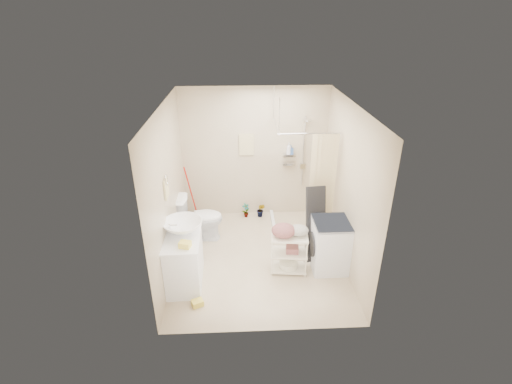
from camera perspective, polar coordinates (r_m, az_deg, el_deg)
floor at (r=6.43m, az=0.40°, el=-10.14°), size 3.20×3.20×0.00m
ceiling at (r=5.32m, az=0.49°, el=13.08°), size 2.80×3.20×0.04m
wall_back at (r=7.23m, az=-0.26°, el=5.86°), size 2.80×0.04×2.60m
wall_front at (r=4.37m, az=1.62°, el=-8.74°), size 2.80×0.04×2.60m
wall_left at (r=5.85m, az=-13.37°, el=0.07°), size 0.04×3.20×2.60m
wall_right at (r=5.99m, az=13.93°, el=0.63°), size 0.04×3.20×2.60m
vanity at (r=5.80m, az=-10.98°, el=-10.09°), size 0.56×0.97×0.84m
sink at (r=5.58m, az=-11.20°, el=-5.29°), size 0.70×0.70×0.20m
counter_basket at (r=5.29m, az=-10.87°, el=-7.93°), size 0.18×0.16×0.09m
floor_basket at (r=5.58m, az=-9.01°, el=-16.38°), size 0.28×0.26×0.12m
toilet at (r=6.82m, az=-8.69°, el=-3.92°), size 0.84×0.50×0.84m
mop at (r=7.42m, az=-10.30°, el=-0.05°), size 0.12×0.12×1.17m
potted_plant_a at (r=7.55m, az=-1.57°, el=-2.83°), size 0.19×0.18×0.30m
potted_plant_b at (r=7.55m, az=0.74°, el=-2.79°), size 0.21×0.19×0.30m
hanging_towel at (r=7.14m, az=-1.47°, el=7.29°), size 0.28×0.03×0.42m
towel_ring at (r=5.60m, az=-13.68°, el=0.74°), size 0.04×0.22×0.34m
tp_holder at (r=6.16m, az=-12.38°, el=-4.58°), size 0.08×0.12×0.14m
shower at (r=6.90m, az=7.02°, el=2.41°), size 1.10×1.10×2.10m
shampoo_bottle_a at (r=7.16m, az=5.06°, el=6.68°), size 0.09×0.09×0.23m
shampoo_bottle_b at (r=7.19m, az=5.39°, el=6.51°), size 0.10×0.10×0.17m
washing_machine at (r=6.12m, az=11.40°, el=-7.97°), size 0.59×0.61×0.85m
laundry_rack at (r=5.96m, az=5.11°, el=-8.88°), size 0.60×0.39×0.78m
ironing_board at (r=6.19m, az=9.18°, el=-4.85°), size 0.38×0.24×1.30m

